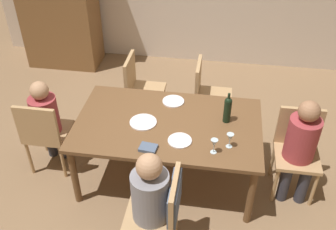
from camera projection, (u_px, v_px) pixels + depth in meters
The scene contains 17 objects.
ground_plane at pixel (168, 175), 4.33m from camera, with size 10.00×10.00×0.00m, color #846647.
dining_table at pixel (168, 129), 3.93m from camera, with size 1.87×1.13×0.74m.
chair_near at pixel (165, 207), 3.21m from camera, with size 0.46×0.44×0.92m.
chair_right_end at pixel (297, 146), 3.91m from camera, with size 0.44×0.44×0.92m.
chair_left_end at pixel (45, 132), 4.10m from camera, with size 0.44×0.44×0.92m.
chair_far_right at pixel (207, 92), 4.71m from camera, with size 0.44×0.44×0.92m.
chair_far_left at pixel (139, 86), 4.81m from camera, with size 0.44×0.44×0.92m.
person_woman_host at pixel (147, 200), 3.18m from camera, with size 0.36×0.31×1.15m.
person_man_bearded at pixel (301, 144), 3.75m from camera, with size 0.31×0.35×1.13m.
person_man_guest at pixel (47, 118), 4.13m from camera, with size 0.29×0.33×1.09m.
wine_bottle_tall_green at pixel (228, 109), 3.82m from camera, with size 0.08×0.08×0.33m.
wine_glass_near_left at pixel (230, 138), 3.53m from camera, with size 0.07×0.07×0.15m.
wine_glass_centre at pixel (214, 143), 3.47m from camera, with size 0.07×0.07×0.15m.
dinner_plate_host at pixel (174, 101), 4.18m from camera, with size 0.23×0.23×0.01m, color white.
dinner_plate_guest_left at pixel (143, 122), 3.88m from camera, with size 0.27×0.27×0.01m, color white.
dinner_plate_guest_right at pixel (180, 141), 3.65m from camera, with size 0.23×0.23×0.01m, color white.
folded_napkin at pixel (148, 148), 3.56m from camera, with size 0.16×0.12×0.03m, color #4C5B75.
Camera 1 is at (0.47, -3.02, 3.13)m, focal length 41.37 mm.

